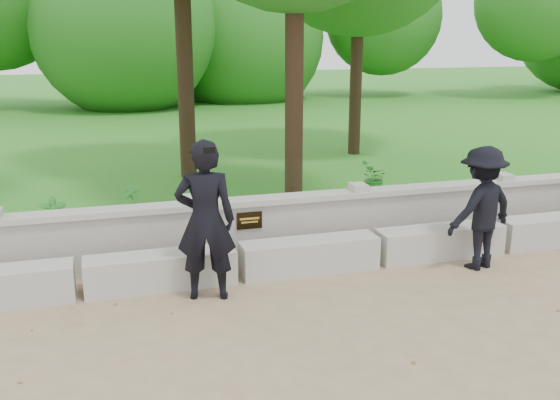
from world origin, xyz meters
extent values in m
plane|color=#9F8762|center=(0.00, 0.00, 0.00)|extent=(80.00, 80.00, 0.00)
cube|color=#23711C|center=(0.00, 14.00, 0.12)|extent=(40.00, 22.00, 0.25)
cube|color=#BAB8B0|center=(-1.00, 1.90, 0.23)|extent=(1.90, 0.45, 0.45)
cube|color=#BAB8B0|center=(1.00, 1.90, 0.23)|extent=(1.90, 0.45, 0.45)
cube|color=#BAB8B0|center=(3.00, 1.90, 0.23)|extent=(1.90, 0.45, 0.45)
cube|color=#BAB8B0|center=(5.00, 1.90, 0.23)|extent=(1.90, 0.45, 0.45)
cube|color=#AFADA5|center=(0.00, 2.60, 0.41)|extent=(12.50, 0.25, 0.82)
cube|color=#BAB8B0|center=(0.00, 2.60, 0.86)|extent=(12.50, 0.35, 0.08)
cube|color=black|center=(0.30, 2.46, 0.62)|extent=(0.36, 0.02, 0.24)
imported|color=black|center=(-0.49, 1.43, 0.99)|extent=(0.80, 0.62, 1.97)
cube|color=black|center=(-0.49, 1.03, 1.91)|extent=(0.14, 0.05, 0.07)
imported|color=black|center=(3.29, 1.39, 0.85)|extent=(1.22, 0.89, 1.70)
cylinder|color=#382619|center=(0.14, 7.17, 2.72)|extent=(0.33, 0.33, 4.95)
cylinder|color=#382619|center=(1.47, 4.10, 2.48)|extent=(0.30, 0.30, 4.45)
cylinder|color=#382619|center=(4.51, 8.63, 2.44)|extent=(0.30, 0.30, 4.38)
imported|color=#297628|center=(-2.32, 3.30, 0.59)|extent=(0.42, 0.34, 0.69)
imported|color=#297628|center=(-1.19, 4.33, 0.52)|extent=(0.37, 0.38, 0.53)
imported|color=#297628|center=(3.25, 4.71, 0.55)|extent=(0.71, 0.72, 0.61)
camera|label=1|loc=(-1.66, -5.66, 3.12)|focal=40.00mm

